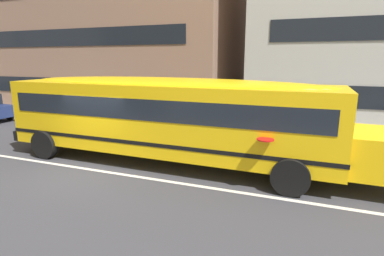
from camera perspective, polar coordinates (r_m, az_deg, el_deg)
ground_plane at (r=11.18m, az=-18.64°, el=-7.38°), size 400.00×400.00×0.00m
sidewalk_far at (r=16.94m, az=-3.57°, el=0.09°), size 120.00×3.00×0.01m
lane_centreline at (r=11.18m, az=-18.64°, el=-7.37°), size 110.00×0.16×0.01m
school_bus at (r=10.87m, az=-3.81°, el=2.76°), size 13.88×3.38×3.10m
apartment_block_far_left at (r=26.79m, az=-14.12°, el=18.71°), size 19.85×11.00×13.30m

